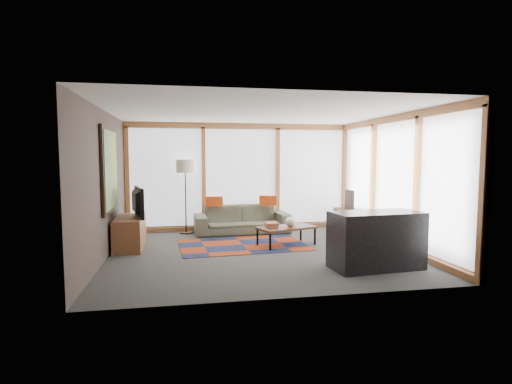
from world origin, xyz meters
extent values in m
plane|color=#2A2B29|center=(0.00, 0.00, 0.00)|extent=(5.50, 5.50, 0.00)
cube|color=#3B322B|center=(-2.75, 0.00, 1.30)|extent=(0.04, 5.00, 2.60)
cube|color=#3B322B|center=(0.00, -2.50, 1.30)|extent=(5.50, 0.04, 2.60)
cube|color=silver|center=(0.00, 0.00, 2.60)|extent=(5.50, 5.00, 0.04)
cube|color=white|center=(0.00, 2.47, 1.30)|extent=(5.30, 0.02, 2.35)
cube|color=white|center=(2.72, 0.00, 1.30)|extent=(0.02, 4.80, 2.35)
cube|color=black|center=(-2.71, 0.30, 1.55)|extent=(0.05, 1.35, 1.55)
cube|color=gold|center=(-2.69, 0.30, 1.55)|extent=(0.02, 1.20, 1.40)
cube|color=maroon|center=(-0.23, 0.62, 0.01)|extent=(2.63, 1.80, 0.01)
imported|color=#404131|center=(-0.05, 1.95, 0.32)|extent=(2.25, 0.98, 0.65)
cube|color=#B3390E|center=(-0.71, 1.96, 0.76)|extent=(0.41, 0.14, 0.22)
cube|color=#B3390E|center=(0.57, 1.92, 0.76)|extent=(0.43, 0.23, 0.23)
cube|color=brown|center=(0.33, 0.45, 0.43)|extent=(0.24, 0.30, 0.10)
ellipsoid|color=silver|center=(0.72, 0.43, 0.48)|extent=(0.29, 0.29, 0.20)
ellipsoid|color=black|center=(2.47, 0.33, 0.60)|extent=(0.22, 0.22, 0.10)
ellipsoid|color=black|center=(2.41, 0.74, 0.59)|extent=(0.17, 0.17, 0.08)
cube|color=black|center=(2.49, 1.62, 0.78)|extent=(0.09, 0.35, 0.45)
cube|color=brown|center=(-2.44, 0.77, 0.31)|extent=(0.51, 1.23, 0.61)
imported|color=black|center=(-2.36, 0.78, 0.90)|extent=(0.36, 1.02, 0.58)
cube|color=black|center=(1.63, -1.41, 0.46)|extent=(1.49, 0.80, 0.91)
camera|label=1|loc=(-1.39, -7.26, 1.78)|focal=28.00mm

